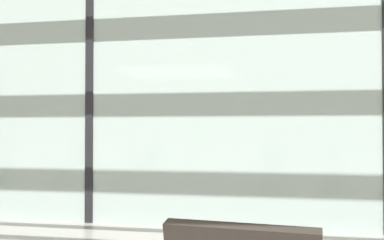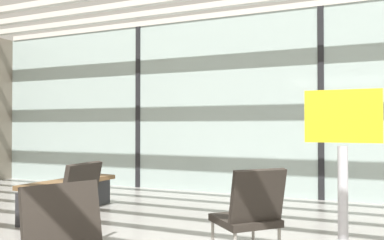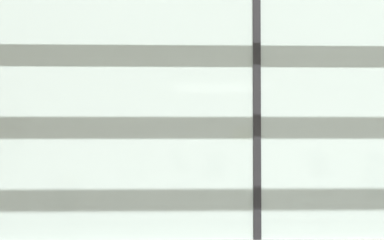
# 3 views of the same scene
# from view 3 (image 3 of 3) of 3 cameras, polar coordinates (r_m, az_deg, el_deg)

# --- Properties ---
(glass_curtain_wall) EXTENTS (14.00, 0.08, 3.22)m
(glass_curtain_wall) POSITION_cam_3_polar(r_m,az_deg,el_deg) (5.04, 9.72, 0.61)
(glass_curtain_wall) COLOR #A3B7B2
(glass_curtain_wall) RESTS_ON ground
(window_mullion_1) EXTENTS (0.10, 0.12, 3.22)m
(window_mullion_1) POSITION_cam_3_polar(r_m,az_deg,el_deg) (5.04, 9.72, 0.61)
(window_mullion_1) COLOR black
(window_mullion_1) RESTS_ON ground
(parked_airplane) EXTENTS (12.11, 3.89, 3.89)m
(parked_airplane) POSITION_cam_3_polar(r_m,az_deg,el_deg) (9.90, 10.40, 1.71)
(parked_airplane) COLOR silver
(parked_airplane) RESTS_ON ground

